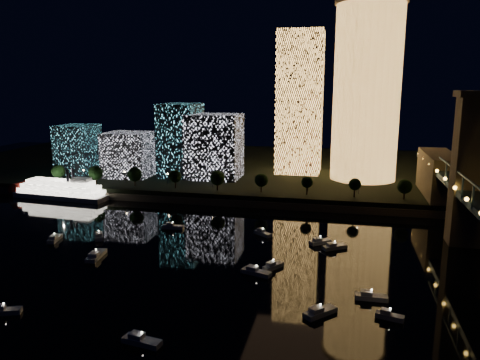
% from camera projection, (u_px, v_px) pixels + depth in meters
% --- Properties ---
extents(ground, '(520.00, 520.00, 0.00)m').
position_uv_depth(ground, '(241.00, 289.00, 121.18)').
color(ground, black).
rests_on(ground, ground).
extents(far_bank, '(420.00, 160.00, 5.00)m').
position_uv_depth(far_bank, '(299.00, 170.00, 273.67)').
color(far_bank, black).
rests_on(far_bank, ground).
extents(seawall, '(420.00, 6.00, 3.00)m').
position_uv_depth(seawall, '(282.00, 205.00, 199.29)').
color(seawall, '#6B5E4C').
rests_on(seawall, ground).
extents(tower_cylindrical, '(34.00, 34.00, 85.84)m').
position_uv_depth(tower_cylindrical, '(367.00, 92.00, 227.56)').
color(tower_cylindrical, '#FFB051').
rests_on(tower_cylindrical, far_bank).
extents(tower_rectangular, '(23.28, 23.28, 74.08)m').
position_uv_depth(tower_rectangular, '(300.00, 103.00, 247.57)').
color(tower_rectangular, '#FFB051').
rests_on(tower_rectangular, far_bank).
extents(midrise_blocks, '(97.47, 31.01, 37.12)m').
position_uv_depth(midrise_blocks, '(164.00, 146.00, 241.27)').
color(midrise_blocks, white).
rests_on(midrise_blocks, far_bank).
extents(riverboat, '(49.70, 14.35, 14.77)m').
position_uv_depth(riverboat, '(57.00, 190.00, 216.36)').
color(riverboat, silver).
rests_on(riverboat, ground).
extents(motorboats, '(111.01, 79.23, 2.78)m').
position_uv_depth(motorboats, '(209.00, 264.00, 135.49)').
color(motorboats, silver).
rests_on(motorboats, ground).
extents(esplanade_trees, '(166.30, 6.74, 8.87)m').
position_uv_depth(esplanade_trees, '(197.00, 177.00, 211.57)').
color(esplanade_trees, black).
rests_on(esplanade_trees, far_bank).
extents(street_lamps, '(132.70, 0.70, 5.65)m').
position_uv_depth(street_lamps, '(213.00, 178.00, 216.41)').
color(street_lamps, black).
rests_on(street_lamps, far_bank).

